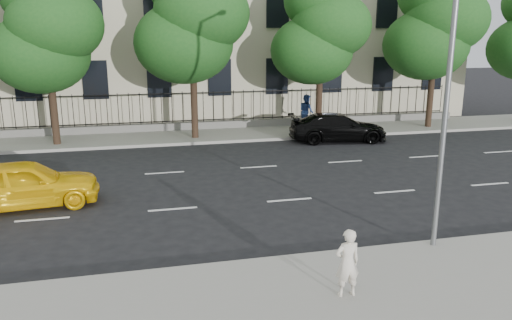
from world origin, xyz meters
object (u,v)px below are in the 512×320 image
Objects in this scene: yellow_taxi at (24,184)px; woman_near at (347,263)px; street_light at (438,52)px; black_sedan at (338,127)px.

woman_near reaches higher than yellow_taxi.
street_light reaches higher than black_sedan.
yellow_taxi is at bearing 153.32° from street_light.
street_light is 13.95m from black_sedan.
street_light is at bearing 175.57° from black_sedan.
yellow_taxi is at bearing -46.34° from woman_near.
black_sedan is 16.56m from woman_near.
woman_near is (-3.31, -2.44, -4.24)m from street_light.
black_sedan is (14.04, 7.30, -0.05)m from yellow_taxi.
woman_near is at bearing -143.57° from street_light.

